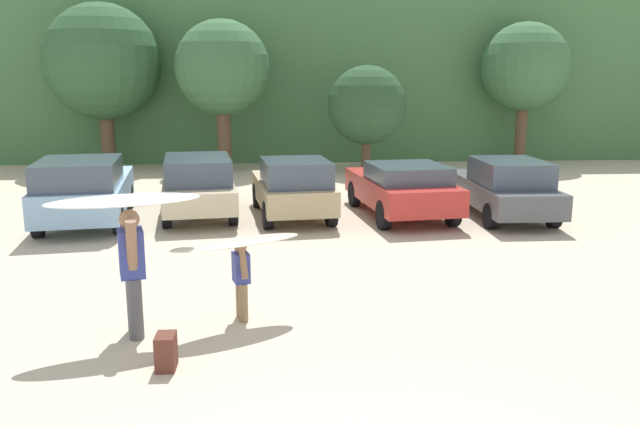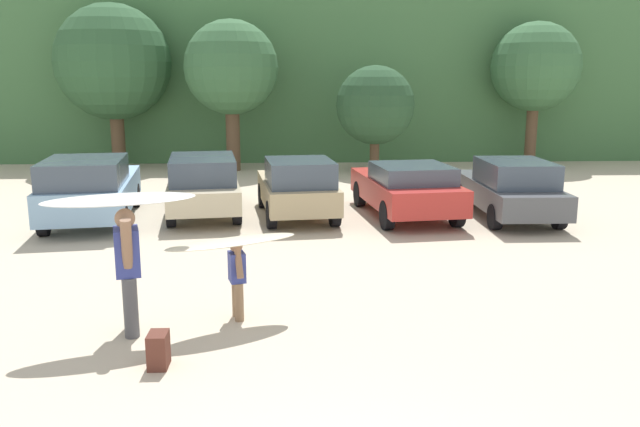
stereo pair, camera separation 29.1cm
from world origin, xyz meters
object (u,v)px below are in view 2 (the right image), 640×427
Objects in this scene: parked_car_champagne at (203,183)px; surfboard_cream at (232,242)px; person_child at (237,275)px; surfboard_white at (120,200)px; parked_car_tan at (297,187)px; parked_car_dark_gray at (510,188)px; parked_car_red at (406,188)px; parked_car_sky_blue at (91,188)px; person_adult at (128,264)px; backpack_dropped at (158,350)px.

parked_car_champagne is 7.91m from surfboard_cream.
person_child is 2.02m from surfboard_white.
parked_car_tan reaches higher than parked_car_champagne.
surfboard_white is (-0.02, -8.05, 1.09)m from parked_car_champagne.
parked_car_dark_gray is at bearing -153.66° from surfboard_white.
parked_car_red is 1.01× the size of parked_car_dark_gray.
parked_car_sky_blue is 7.71m from surfboard_white.
parked_car_champagne is at bearing -106.25° from surfboard_cream.
parked_car_champagne is 2.54m from parked_car_tan.
surfboard_cream is at bearing 178.88° from person_adult.
parked_car_sky_blue reaches higher than parked_car_champagne.
backpack_dropped is at bearing 46.82° from person_child.
person_adult is 1.48× the size of person_child.
backpack_dropped is (0.61, -1.13, -0.80)m from person_adult.
surfboard_cream is at bearing -177.05° from parked_car_champagne.
parked_car_tan is 7.08m from person_child.
backpack_dropped is at bearing 161.05° from parked_car_tan.
parked_car_champagne reaches higher than backpack_dropped.
parked_car_champagne is 8.12m from surfboard_white.
backpack_dropped is (0.67, -9.25, -0.60)m from parked_car_champagne.
parked_car_red is 10.09× the size of backpack_dropped.
parked_car_red reaches higher than surfboard_cream.
person_adult is at bearing 118.35° from backpack_dropped.
parked_car_tan reaches higher than backpack_dropped.
surfboard_white is at bearing 119.57° from backpack_dropped.
parked_car_champagne is at bearing -79.62° from parked_car_sky_blue.
person_child is 0.57× the size of surfboard_white.
surfboard_cream is (-0.04, -0.14, 0.54)m from person_child.
parked_car_dark_gray reaches higher than surfboard_cream.
person_child is at bearing -134.44° from surfboard_cream.
parked_car_sky_blue is at bearing 85.90° from parked_car_tan.
person_child is 0.56m from surfboard_cream.
parked_car_tan reaches higher than surfboard_cream.
parked_car_sky_blue is at bearing 84.82° from parked_car_red.
parked_car_red is at bearing -133.61° from person_child.
person_adult is 1.48m from surfboard_cream.
parked_car_dark_gray is (10.58, 0.11, -0.09)m from parked_car_sky_blue.
surfboard_white is at bearing -16.05° from surfboard_cream.
parked_car_champagne is at bearing -105.07° from person_adult.
parked_car_sky_blue is 1.08× the size of parked_car_red.
parked_car_dark_gray is 10.83m from surfboard_white.
surfboard_cream is 1.98m from backpack_dropped.
parked_car_tan is at bearing 83.07° from parked_car_red.
parked_car_sky_blue is 4.03× the size of person_child.
parked_car_sky_blue is 2.72× the size of person_adult.
parked_car_red is (5.28, -0.59, -0.06)m from parked_car_champagne.
person_child is (-6.40, -6.85, -0.08)m from parked_car_dark_gray.
surfboard_white reaches higher than parked_car_red.
surfboard_cream is at bearing 174.84° from surfboard_white.
parked_car_tan reaches higher than parked_car_dark_gray.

